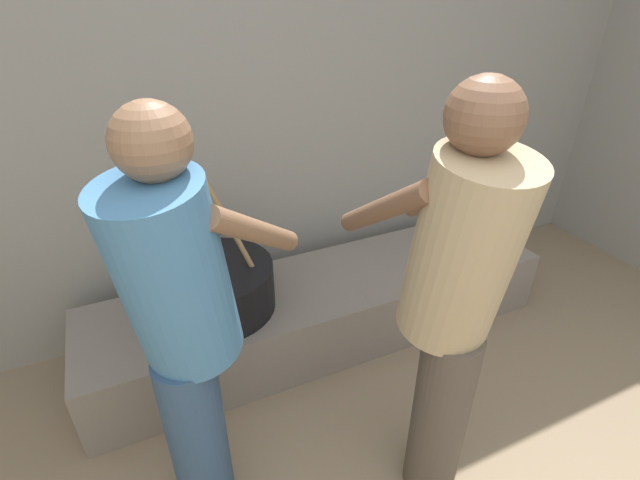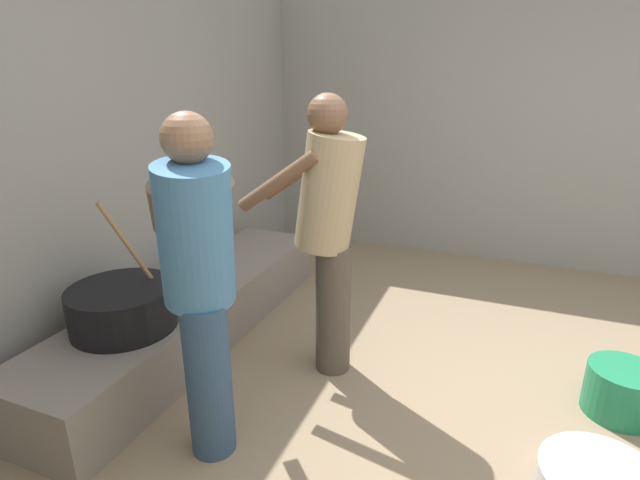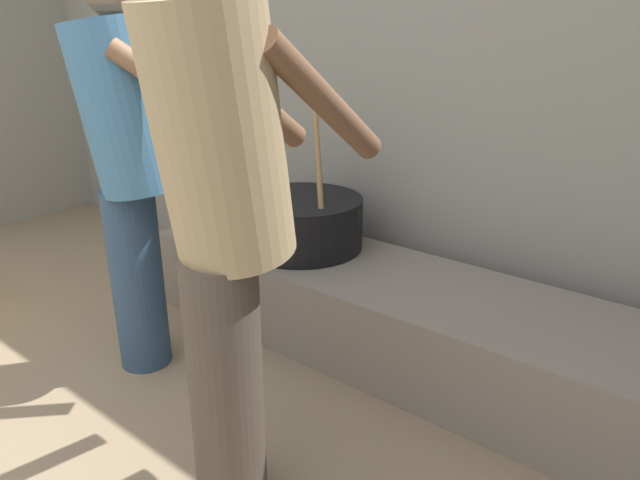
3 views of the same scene
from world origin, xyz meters
name	(u,v)px [view 3 (image 3 of 3)]	position (x,y,z in m)	size (l,w,h in m)	color
block_enclosure_rear	(395,47)	(0.00, 2.54, 1.21)	(5.68, 0.20, 2.42)	gray
hearth_ledge	(402,319)	(0.41, 2.02, 0.18)	(2.45, 0.60, 0.36)	slate
cooking_pot_main	(301,222)	(-0.14, 2.04, 0.47)	(0.55, 0.55, 0.68)	black
cook_in_tan_shirt	(224,204)	(0.43, 1.09, 0.89)	(0.35, 0.66, 1.56)	#4C4238
cook_in_blue_shirt	(131,155)	(-0.37, 1.36, 0.86)	(0.69, 0.66, 1.52)	navy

